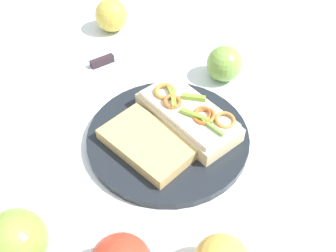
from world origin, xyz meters
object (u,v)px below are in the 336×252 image
apple_5 (15,241)px  plate (168,137)px  bread_slice_side (147,143)px  knife (95,65)px  sandwich (188,115)px  apple_3 (224,64)px  apple_1 (111,15)px

apple_5 → plate: bearing=-48.2°
bread_slice_side → knife: (0.23, 0.09, -0.02)m
sandwich → apple_5: size_ratio=2.41×
knife → apple_5: bearing=50.6°
bread_slice_side → apple_3: 0.24m
apple_5 → knife: bearing=-11.0°
plate → bread_slice_side: size_ratio=1.83×
sandwich → knife: size_ratio=1.70×
knife → bread_slice_side: bearing=83.5°
bread_slice_side → plate: bearing=84.0°
sandwich → bread_slice_side: (-0.05, 0.07, -0.01)m
sandwich → apple_5: bearing=-84.1°
bread_slice_side → knife: bread_slice_side is taller
bread_slice_side → apple_3: apple_3 is taller
sandwich → apple_3: bearing=111.6°
apple_3 → knife: size_ratio=0.60×
bread_slice_side → knife: size_ratio=1.27×
plate → apple_3: bearing=-38.1°
sandwich → apple_3: apple_3 is taller
plate → apple_5: size_ratio=3.30×
apple_1 → bread_slice_side: bearing=-170.7°
sandwich → bread_slice_side: sandwich is taller
sandwich → apple_3: 0.16m
apple_1 → apple_5: bearing=168.2°
bread_slice_side → apple_1: (0.37, 0.06, 0.01)m
apple_3 → knife: (0.06, 0.25, -0.03)m
apple_1 → knife: 0.14m
plate → sandwich: size_ratio=1.37×
sandwich → apple_5: apple_5 is taller
sandwich → apple_5: 0.32m
apple_3 → sandwich: bearing=146.6°
apple_3 → knife: bearing=77.5°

